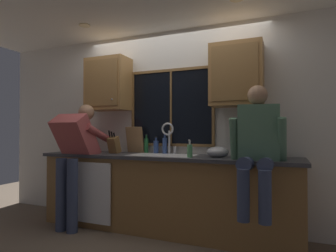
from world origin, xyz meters
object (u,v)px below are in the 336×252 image
Objects in this scene: knife_block at (114,145)px; bottle_tall_clear at (156,146)px; person_sitting_on_counter at (257,142)px; bottle_green_glass at (146,145)px; bottle_amber_small at (165,145)px; soap_dispenser at (190,151)px; cutting_board at (135,140)px; person_standing at (75,151)px; mixing_bowl at (218,152)px.

knife_block is 0.55m from bottle_tall_clear.
person_sitting_on_counter is 1.56m from bottle_green_glass.
person_sitting_on_counter reaches higher than bottle_amber_small.
person_sitting_on_counter is 0.75m from soap_dispenser.
person_sitting_on_counter is at bearing -16.53° from cutting_board.
person_sitting_on_counter is at bearing -8.60° from knife_block.
person_standing is 1.03m from bottle_tall_clear.
mixing_bowl is 1.23× the size of soap_dispenser.
bottle_green_glass is 0.28m from bottle_amber_small.
knife_block is at bearing -146.80° from bottle_green_glass.
bottle_amber_small reaches higher than mixing_bowl.
mixing_bowl is at bearing -9.68° from cutting_board.
bottle_tall_clear is at bearing 147.48° from soap_dispenser.
soap_dispenser is at bearing -149.16° from mixing_bowl.
cutting_board is at bearing -178.99° from bottle_amber_small.
person_standing is 5.90× the size of bottle_amber_small.
person_sitting_on_counter reaches higher than bottle_green_glass.
knife_block reaches higher than bottle_amber_small.
mixing_bowl is 1.13× the size of bottle_tall_clear.
knife_block reaches higher than bottle_tall_clear.
mixing_bowl is at bearing -15.77° from bottle_amber_small.
knife_block is 0.29m from cutting_board.
person_standing is 1.24× the size of person_sitting_on_counter.
bottle_amber_small is at bearing 164.23° from mixing_bowl.
person_standing is 7.81× the size of soap_dispenser.
bottle_tall_clear is 0.13m from bottle_amber_small.
bottle_amber_small is at bearing -3.89° from bottle_green_glass.
soap_dispenser is at bearing -39.15° from bottle_amber_small.
knife_block reaches higher than mixing_bowl.
knife_block is 0.67m from bottle_amber_small.
person_standing is at bearing -178.76° from person_sitting_on_counter.
soap_dispenser reaches higher than mixing_bowl.
knife_block is 1.27× the size of bottle_green_glass.
cutting_board reaches higher than bottle_green_glass.
bottle_tall_clear is at bearing 159.57° from person_sitting_on_counter.
knife_block is (-1.83, 0.28, -0.08)m from person_sitting_on_counter.
mixing_bowl is 0.77m from bottle_amber_small.
soap_dispenser is at bearing 6.39° from person_standing.
cutting_board is 1.44× the size of mixing_bowl.
bottle_tall_clear is (0.88, 0.54, 0.05)m from person_standing.
bottle_tall_clear is at bearing 31.48° from person_standing.
knife_block is at bearing -179.73° from mixing_bowl.
knife_block is 0.43m from bottle_green_glass.
person_sitting_on_counter is at bearing -32.12° from mixing_bowl.
cutting_board reaches higher than knife_block.
person_sitting_on_counter is 1.70m from cutting_board.
bottle_amber_small is (-0.46, 0.37, 0.03)m from soap_dispenser.
soap_dispenser is at bearing -8.29° from knife_block.
person_sitting_on_counter is 3.92× the size of knife_block.
bottle_amber_small is (0.12, 0.00, 0.02)m from bottle_tall_clear.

